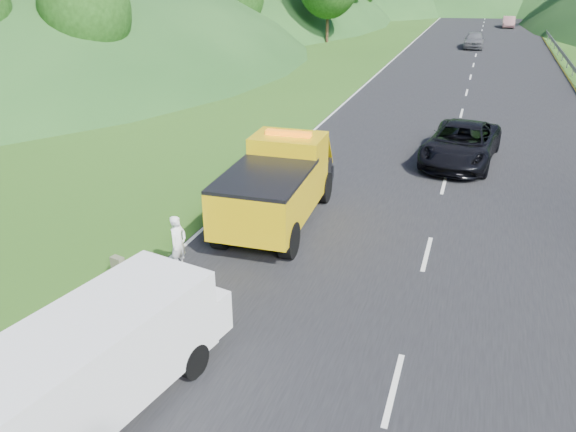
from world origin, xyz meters
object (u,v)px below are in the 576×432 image
at_px(white_van, 102,356).
at_px(passing_suv, 459,162).
at_px(child, 204,317).
at_px(suitcase, 118,267).
at_px(woman, 181,270).
at_px(tow_truck, 278,184).

relative_size(white_van, passing_suv, 1.06).
bearing_deg(child, suitcase, -159.02).
height_order(child, suitcase, suitcase).
bearing_deg(woman, white_van, -158.00).
xyz_separation_m(tow_truck, child, (0.19, -5.70, -1.33)).
bearing_deg(passing_suv, suitcase, -115.63).
xyz_separation_m(white_van, passing_suv, (5.39, 17.16, -1.18)).
height_order(white_van, passing_suv, white_van).
relative_size(white_van, woman, 3.93).
bearing_deg(tow_truck, woman, -113.22).
height_order(woman, passing_suv, passing_suv).
relative_size(tow_truck, woman, 4.06).
xyz_separation_m(white_van, suitcase, (-2.68, 4.25, -0.89)).
relative_size(tow_truck, child, 6.32).
height_order(tow_truck, child, tow_truck).
relative_size(woman, child, 1.56).
height_order(woman, suitcase, woman).
bearing_deg(white_van, child, 94.52).
bearing_deg(passing_suv, tow_truck, -116.06).
distance_m(child, passing_suv, 14.80).
bearing_deg(suitcase, white_van, -57.74).
height_order(white_van, woman, white_van).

